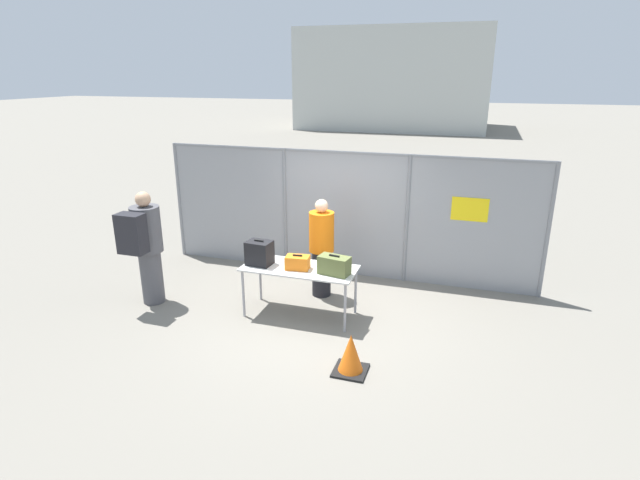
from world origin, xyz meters
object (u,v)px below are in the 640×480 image
traveler_hooded (145,244)px  security_worker_near (322,247)px  inspection_table (300,271)px  utility_trailer (410,220)px  suitcase_orange (298,262)px  traffic_cone (351,355)px  suitcase_olive (334,265)px  suitcase_black (259,253)px

traveler_hooded → security_worker_near: traveler_hooded is taller
inspection_table → utility_trailer: (1.08, 4.29, -0.30)m
suitcase_orange → traveler_hooded: traveler_hooded is taller
suitcase_orange → security_worker_near: (0.10, 0.86, -0.03)m
security_worker_near → traffic_cone: (1.04, -2.09, -0.62)m
traveler_hooded → suitcase_olive: bearing=16.4°
inspection_table → security_worker_near: security_worker_near is taller
inspection_table → suitcase_black: size_ratio=4.37×
suitcase_olive → traveler_hooded: (-3.03, -0.27, 0.09)m
suitcase_orange → security_worker_near: 0.87m
inspection_table → utility_trailer: bearing=75.9°
traveler_hooded → utility_trailer: bearing=64.1°
suitcase_black → traffic_cone: (1.77, -1.22, -0.73)m
suitcase_black → suitcase_olive: 1.20m
inspection_table → suitcase_orange: suitcase_orange is taller
suitcase_olive → security_worker_near: 1.01m
traveler_hooded → traffic_cone: bearing=-3.1°
inspection_table → security_worker_near: 0.82m
suitcase_black → suitcase_olive: bearing=-1.3°
traveler_hooded → utility_trailer: traveler_hooded is taller
security_worker_near → inspection_table: bearing=75.2°
security_worker_near → traffic_cone: size_ratio=3.18×
traffic_cone → suitcase_black: bearing=145.3°
suitcase_orange → security_worker_near: security_worker_near is taller
suitcase_black → utility_trailer: size_ratio=0.12×
suitcase_black → security_worker_near: 1.13m
suitcase_olive → utility_trailer: size_ratio=0.15×
security_worker_near → utility_trailer: (0.98, 3.49, -0.43)m
traveler_hooded → utility_trailer: size_ratio=0.55×
suitcase_black → traffic_cone: bearing=-34.7°
inspection_table → utility_trailer: 4.44m
suitcase_orange → traffic_cone: size_ratio=0.71×
suitcase_black → security_worker_near: size_ratio=0.24×
inspection_table → traveler_hooded: size_ratio=0.93×
suitcase_black → utility_trailer: bearing=68.6°
inspection_table → utility_trailer: inspection_table is taller
traveler_hooded → security_worker_near: 2.81m
security_worker_near → traffic_cone: bearing=108.6°
suitcase_black → traveler_hooded: traveler_hooded is taller
inspection_table → traveler_hooded: (-2.45, -0.36, 0.29)m
inspection_table → security_worker_near: (0.10, 0.81, 0.13)m
suitcase_olive → utility_trailer: (0.51, 4.38, -0.50)m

